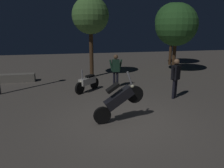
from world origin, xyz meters
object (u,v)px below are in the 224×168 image
object	(u,v)px
motorcycle_white_parked_left	(87,82)
person_bystander_far	(116,68)
person_rider_beside	(176,75)
motorcycle_black_foreground	(119,100)

from	to	relation	value
motorcycle_white_parked_left	person_bystander_far	world-z (taller)	person_bystander_far
person_rider_beside	motorcycle_black_foreground	bearing A→B (deg)	-90.98
person_rider_beside	person_bystander_far	xyz separation A→B (m)	(-2.05, 2.29, -0.02)
motorcycle_black_foreground	person_bystander_far	bearing A→B (deg)	71.83
motorcycle_white_parked_left	person_bystander_far	distance (m)	1.64
person_bystander_far	motorcycle_white_parked_left	bearing A→B (deg)	-70.84
person_rider_beside	person_bystander_far	bearing A→B (deg)	-170.56
person_bystander_far	motorcycle_black_foreground	bearing A→B (deg)	-8.71
motorcycle_black_foreground	person_bystander_far	xyz separation A→B (m)	(0.88, 4.07, 0.26)
motorcycle_black_foreground	person_bystander_far	world-z (taller)	person_bystander_far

